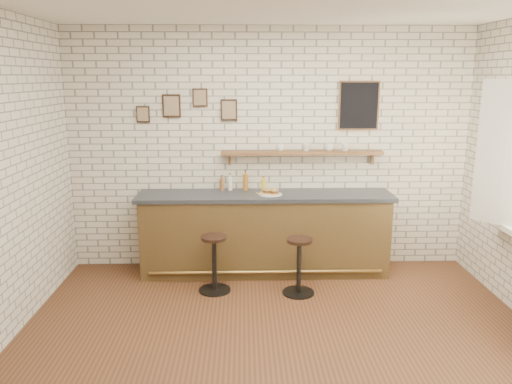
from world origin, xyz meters
TOP-DOWN VIEW (x-y plane):
  - ground at (0.00, 0.00)m, footprint 5.00×5.00m
  - bar_counter at (-0.07, 1.70)m, footprint 3.10×0.65m
  - sandwich_plate at (-0.01, 1.64)m, footprint 0.28×0.28m
  - ciabatta_sandwich at (0.00, 1.64)m, footprint 0.20×0.13m
  - potato_chips at (-0.03, 1.64)m, footprint 0.26×0.18m
  - bitters_bottle_brown at (-0.60, 1.90)m, footprint 0.06×0.06m
  - bitters_bottle_white at (-0.49, 1.90)m, footprint 0.06×0.06m
  - bitters_bottle_amber at (-0.30, 1.90)m, footprint 0.06×0.06m
  - condiment_bottle_yellow at (-0.08, 1.90)m, footprint 0.06×0.06m
  - bar_stool_left at (-0.66, 1.13)m, footprint 0.36×0.36m
  - bar_stool_right at (0.29, 1.04)m, footprint 0.36×0.36m
  - wall_shelf at (0.40, 1.90)m, footprint 2.00×0.18m
  - shelf_cup_a at (0.13, 1.90)m, footprint 0.14×0.14m
  - shelf_cup_b at (0.45, 1.90)m, footprint 0.14×0.14m
  - shelf_cup_c at (0.73, 1.90)m, footprint 0.11×0.11m
  - shelf_cup_d at (0.93, 1.90)m, footprint 0.12×0.12m
  - back_wall_decor at (0.23, 1.98)m, footprint 2.96×0.02m

SIDE VIEW (x-z plane):
  - ground at x=0.00m, z-range 0.00..0.00m
  - bar_stool_right at x=0.29m, z-range 0.02..0.67m
  - bar_stool_left at x=-0.66m, z-range 0.02..0.68m
  - bar_counter at x=-0.07m, z-range 0.00..1.01m
  - sandwich_plate at x=-0.01m, z-range 1.01..1.02m
  - potato_chips at x=-0.03m, z-range 1.02..1.03m
  - ciabatta_sandwich at x=0.00m, z-range 1.02..1.09m
  - condiment_bottle_yellow at x=-0.08m, z-range 1.00..1.17m
  - bitters_bottle_brown at x=-0.60m, z-range 0.99..1.18m
  - bitters_bottle_white at x=-0.49m, z-range 0.99..1.20m
  - bitters_bottle_amber at x=-0.30m, z-range 0.99..1.25m
  - wall_shelf at x=0.40m, z-range 1.39..1.57m
  - shelf_cup_a at x=0.13m, z-range 1.50..1.59m
  - shelf_cup_c at x=0.73m, z-range 1.50..1.59m
  - shelf_cup_b at x=0.45m, z-range 1.50..1.59m
  - shelf_cup_d at x=0.93m, z-range 1.50..1.59m
  - back_wall_decor at x=0.23m, z-range 1.77..2.33m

